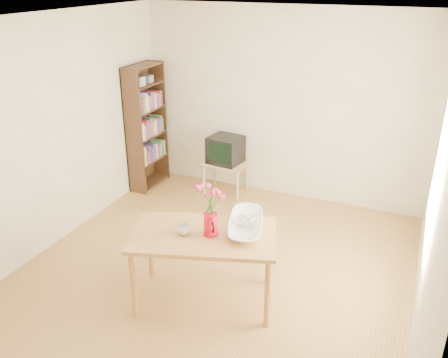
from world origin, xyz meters
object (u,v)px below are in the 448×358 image
at_px(mug, 184,230).
at_px(pitcher, 211,225).
at_px(television, 226,149).
at_px(bowl, 246,206).
at_px(table, 204,242).

bearing_deg(mug, pitcher, 175.50).
height_order(pitcher, television, pitcher).
bearing_deg(television, bowl, -54.84).
distance_m(pitcher, mug, 0.26).
distance_m(pitcher, bowl, 0.37).
relative_size(table, pitcher, 6.83).
bearing_deg(television, pitcher, -62.43).
relative_size(table, television, 3.10).
relative_size(pitcher, bowl, 0.46).
relative_size(table, bowl, 3.14).
relative_size(pitcher, television, 0.45).
bearing_deg(table, pitcher, -4.50).
distance_m(table, television, 2.52).
xyz_separation_m(mug, bowl, (0.48, 0.34, 0.18)).
bearing_deg(bowl, table, -140.53).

